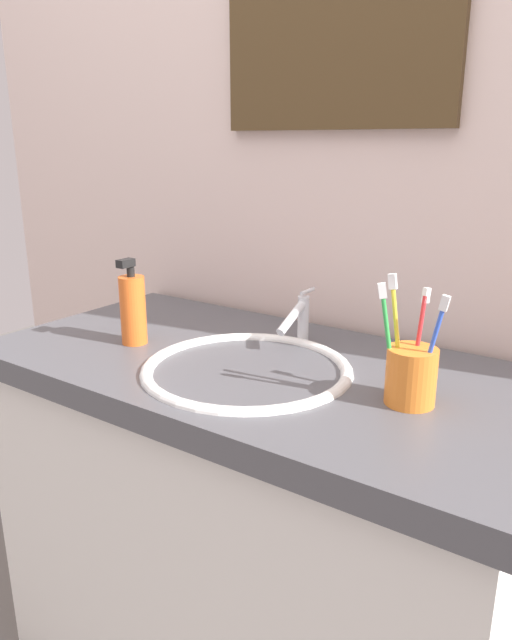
# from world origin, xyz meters

# --- Properties ---
(tiled_wall_back) EXTENTS (2.29, 0.04, 2.40)m
(tiled_wall_back) POSITION_xyz_m (0.00, 0.32, 1.20)
(tiled_wall_back) COLOR beige
(tiled_wall_back) RESTS_ON ground
(vanity_counter) EXTENTS (1.09, 0.56, 0.85)m
(vanity_counter) POSITION_xyz_m (0.00, 0.00, 0.43)
(vanity_counter) COLOR silver
(vanity_counter) RESTS_ON ground
(sink_basin) EXTENTS (0.39, 0.39, 0.10)m
(sink_basin) POSITION_xyz_m (0.02, -0.05, 0.82)
(sink_basin) COLOR white
(sink_basin) RESTS_ON vanity_counter
(faucet) EXTENTS (0.02, 0.13, 0.11)m
(faucet) POSITION_xyz_m (0.02, 0.14, 0.91)
(faucet) COLOR silver
(faucet) RESTS_ON sink_basin
(toothbrush_cup) EXTENTS (0.08, 0.08, 0.09)m
(toothbrush_cup) POSITION_xyz_m (0.32, -0.02, 0.90)
(toothbrush_cup) COLOR orange
(toothbrush_cup) RESTS_ON vanity_counter
(toothbrush_blue) EXTENTS (0.04, 0.01, 0.18)m
(toothbrush_blue) POSITION_xyz_m (0.35, -0.02, 0.96)
(toothbrush_blue) COLOR blue
(toothbrush_blue) RESTS_ON toothbrush_cup
(toothbrush_yellow) EXTENTS (0.04, 0.01, 0.21)m
(toothbrush_yellow) POSITION_xyz_m (0.29, -0.03, 0.97)
(toothbrush_yellow) COLOR yellow
(toothbrush_yellow) RESTS_ON toothbrush_cup
(toothbrush_red) EXTENTS (0.02, 0.03, 0.18)m
(toothbrush_red) POSITION_xyz_m (0.32, 0.01, 0.96)
(toothbrush_red) COLOR red
(toothbrush_red) RESTS_ON toothbrush_cup
(toothbrush_green) EXTENTS (0.04, 0.03, 0.19)m
(toothbrush_green) POSITION_xyz_m (0.28, -0.04, 0.97)
(toothbrush_green) COLOR green
(toothbrush_green) RESTS_ON toothbrush_cup
(soap_dispenser) EXTENTS (0.05, 0.06, 0.18)m
(soap_dispenser) POSITION_xyz_m (-0.27, -0.06, 0.93)
(soap_dispenser) COLOR orange
(soap_dispenser) RESTS_ON vanity_counter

